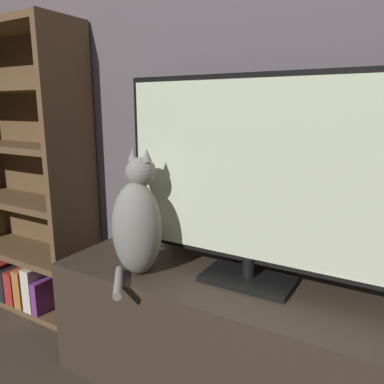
% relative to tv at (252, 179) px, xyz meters
% --- Properties ---
extents(wall_back, '(4.80, 0.05, 2.60)m').
position_rel_tv_xyz_m(wall_back, '(0.02, 0.20, 0.49)').
color(wall_back, '#564C51').
rests_on(wall_back, ground_plane).
extents(tv_stand, '(1.46, 0.41, 0.45)m').
position_rel_tv_xyz_m(tv_stand, '(0.02, -0.05, -0.58)').
color(tv_stand, '#33281E').
rests_on(tv_stand, ground_plane).
extents(tv, '(0.95, 0.19, 0.69)m').
position_rel_tv_xyz_m(tv, '(0.00, 0.00, 0.00)').
color(tv, black).
rests_on(tv, tv_stand).
extents(cat, '(0.19, 0.29, 0.45)m').
position_rel_tv_xyz_m(cat, '(-0.37, -0.14, -0.17)').
color(cat, gray).
rests_on(cat, tv_stand).
extents(bookshelf, '(0.75, 0.28, 1.41)m').
position_rel_tv_xyz_m(bookshelf, '(-1.24, 0.06, -0.19)').
color(bookshelf, brown).
rests_on(bookshelf, ground_plane).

